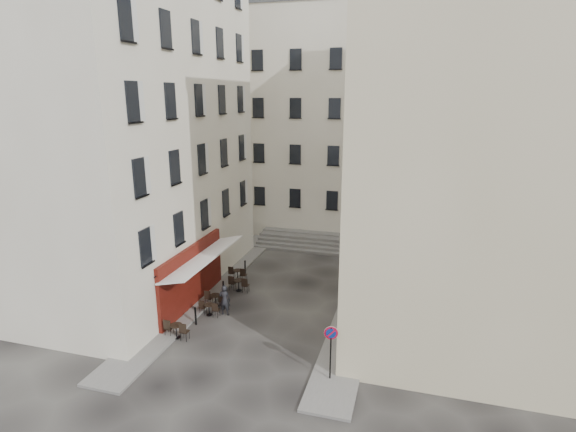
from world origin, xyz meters
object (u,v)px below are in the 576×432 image
(bistro_table_b, at_px, (210,308))
(pedestrian, at_px, (225,300))
(no_parking_sign, at_px, (331,343))
(bistro_table_a, at_px, (177,330))

(bistro_table_b, xyz_separation_m, pedestrian, (0.75, 0.35, 0.43))
(no_parking_sign, bearing_deg, bistro_table_a, 158.94)
(no_parking_sign, height_order, bistro_table_b, no_parking_sign)
(bistro_table_b, bearing_deg, pedestrian, 24.84)
(no_parking_sign, xyz_separation_m, pedestrian, (-6.55, 4.19, -0.92))
(bistro_table_b, height_order, pedestrian, pedestrian)
(no_parking_sign, xyz_separation_m, bistro_table_a, (-7.80, 1.28, -1.30))
(bistro_table_a, height_order, pedestrian, pedestrian)
(pedestrian, bearing_deg, bistro_table_a, 63.95)
(bistro_table_b, bearing_deg, bistro_table_a, -101.24)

